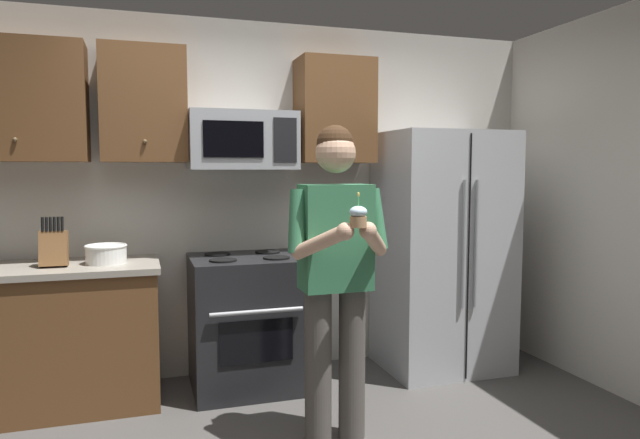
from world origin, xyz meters
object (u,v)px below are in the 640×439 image
Objects in this scene: knife_block at (54,248)px; person at (336,265)px; oven_range at (247,322)px; bowl_large_white at (106,254)px; refrigerator at (442,251)px; cupcake at (358,216)px; microwave at (242,141)px.

person is at bearing -30.69° from knife_block.
bowl_large_white is at bearing -179.76° from oven_range.
person is (1.23, -0.94, 0.01)m from bowl_large_white.
cupcake is (-1.17, -1.23, 0.39)m from refrigerator.
refrigerator is 10.35× the size of cupcake.
refrigerator is at bearing 37.59° from person.
bowl_large_white is 1.50× the size of cupcake.
microwave is 1.49m from cupcake.
refrigerator reaches higher than bowl_large_white.
microwave is 2.31× the size of knife_block.
refrigerator reaches higher than person.
oven_range is at bearing 104.49° from cupcake.
microwave is 4.26× the size of cupcake.
refrigerator is 6.89× the size of bowl_large_white.
microwave is 1.72m from refrigerator.
knife_block is at bearing 149.31° from person.
knife_block is at bearing -175.07° from bowl_large_white.
bowl_large_white is at bearing 179.16° from refrigerator.
microwave reaches higher than cupcake.
refrigerator is (1.50, -0.04, 0.44)m from oven_range.
oven_range is 3.57× the size of bowl_large_white.
refrigerator is at bearing -1.50° from oven_range.
knife_block is at bearing -172.96° from microwave.
knife_block is 1.84× the size of cupcake.
bowl_large_white is 0.15× the size of person.
person reaches higher than knife_block.
knife_block is (-1.21, -0.03, 0.58)m from oven_range.
cupcake reaches higher than oven_range.
cupcake is at bearing -133.59° from refrigerator.
bowl_large_white is (0.30, 0.03, -0.05)m from knife_block.
bowl_large_white is (-0.91, -0.12, -0.74)m from microwave.
person reaches higher than bowl_large_white.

